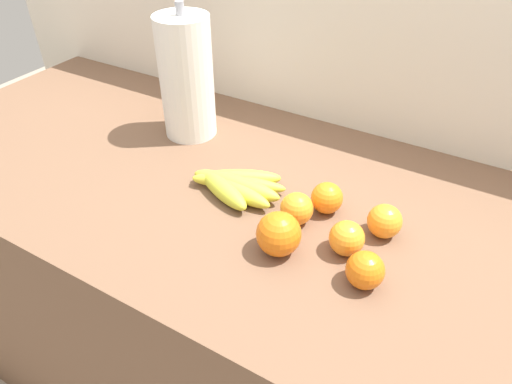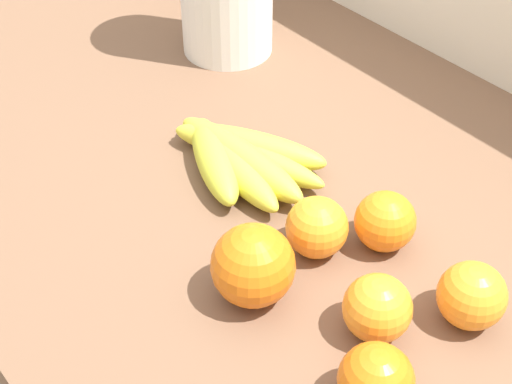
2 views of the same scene
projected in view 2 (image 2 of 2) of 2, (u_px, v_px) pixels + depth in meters
The scene contains 8 objects.
wall_back at pixel (462, 207), 1.23m from camera, with size 2.28×0.06×1.30m, color silver.
banana_bunch at pixel (236, 157), 0.88m from camera, with size 0.21×0.17×0.04m.
orange_front at pixel (385, 221), 0.78m from camera, with size 0.06×0.06×0.06m, color orange.
orange_back_left at pixel (377, 308), 0.69m from camera, with size 0.06×0.06×0.06m, color orange.
orange_far_right at pixel (472, 296), 0.70m from camera, with size 0.07×0.07×0.07m, color orange.
orange_right at pixel (253, 266), 0.72m from camera, with size 0.08×0.08×0.08m, color orange.
orange_center at pixel (317, 227), 0.78m from camera, with size 0.06×0.06×0.06m, color orange.
orange_back_right at pixel (376, 381), 0.63m from camera, with size 0.07×0.07×0.07m, color orange.
Camera 2 is at (0.51, -0.44, 1.47)m, focal length 53.47 mm.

